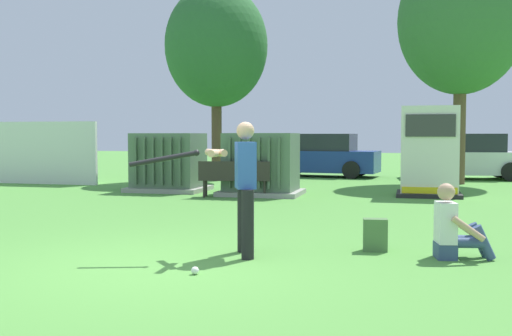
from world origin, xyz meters
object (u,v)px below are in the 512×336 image
object	(u,v)px
transformer_west	(169,163)
parked_car_leftmost	(323,157)
seated_spectator	(454,229)
parked_car_left_of_center	(468,158)
park_bench	(234,176)
batter	(241,181)
sports_ball	(195,271)
backpack	(375,235)
generator_enclosure	(429,152)
transformer_mid_west	(261,165)

from	to	relation	value
transformer_west	parked_car_leftmost	world-z (taller)	same
seated_spectator	parked_car_left_of_center	distance (m)	14.85
park_bench	batter	bearing A→B (deg)	-73.02
sports_ball	parked_car_leftmost	distance (m)	16.52
sports_ball	backpack	size ratio (longest dim) A/B	0.20
generator_enclosure	parked_car_leftmost	world-z (taller)	generator_enclosure
generator_enclosure	parked_car_left_of_center	bearing A→B (deg)	77.04
transformer_west	park_bench	xyz separation A→B (m)	(2.29, -1.26, -0.25)
parked_car_leftmost	batter	bearing A→B (deg)	-86.01
transformer_mid_west	backpack	size ratio (longest dim) A/B	4.77
batter	sports_ball	distance (m)	1.51
generator_enclosure	parked_car_leftmost	size ratio (longest dim) A/B	0.53
transformer_west	sports_ball	xyz separation A→B (m)	(4.23, -9.45, -0.74)
park_bench	parked_car_leftmost	world-z (taller)	parked_car_leftmost
park_bench	batter	distance (m)	7.35
batter	seated_spectator	distance (m)	2.77
transformer_west	sports_ball	size ratio (longest dim) A/B	23.33
batter	transformer_west	bearing A→B (deg)	118.18
transformer_west	parked_car_leftmost	size ratio (longest dim) A/B	0.48
transformer_mid_west	batter	bearing A→B (deg)	-78.12
transformer_mid_west	seated_spectator	bearing A→B (deg)	-59.64
transformer_mid_west	batter	distance (m)	8.03
generator_enclosure	backpack	distance (m)	7.94
transformer_west	park_bench	distance (m)	2.63
transformer_west	batter	bearing A→B (deg)	-61.82
transformer_west	parked_car_leftmost	bearing A→B (deg)	64.43
transformer_mid_west	park_bench	size ratio (longest dim) A/B	1.14
generator_enclosure	batter	xyz separation A→B (m)	(-2.60, -8.59, -0.16)
transformer_mid_west	seated_spectator	xyz separation A→B (m)	(4.32, -7.37, -0.41)
transformer_mid_west	seated_spectator	world-z (taller)	transformer_mid_west
transformer_mid_west	backpack	distance (m)	7.86
sports_ball	transformer_mid_west	bearing A→B (deg)	99.08
park_bench	parked_car_leftmost	xyz separation A→B (m)	(1.07, 8.30, 0.22)
park_bench	seated_spectator	world-z (taller)	seated_spectator
transformer_mid_west	generator_enclosure	distance (m)	4.33
transformer_west	backpack	distance (m)	9.71
park_bench	parked_car_left_of_center	bearing A→B (deg)	52.69
park_bench	sports_ball	world-z (taller)	park_bench
sports_ball	batter	bearing A→B (deg)	79.73
batter	backpack	bearing A→B (deg)	24.23
parked_car_left_of_center	seated_spectator	bearing A→B (deg)	-95.68
parked_car_leftmost	transformer_west	bearing A→B (deg)	-115.57
sports_ball	backpack	xyz separation A→B (m)	(1.89, 1.92, 0.17)
parked_car_left_of_center	transformer_mid_west	bearing A→B (deg)	-128.04
backpack	parked_car_left_of_center	distance (m)	14.71
batter	transformer_mid_west	bearing A→B (deg)	101.88
seated_spectator	transformer_mid_west	bearing A→B (deg)	120.36
transformer_mid_west	seated_spectator	distance (m)	8.56
transformer_mid_west	park_bench	xyz separation A→B (m)	(-0.49, -0.84, -0.25)
parked_car_left_of_center	sports_ball	bearing A→B (deg)	-104.83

